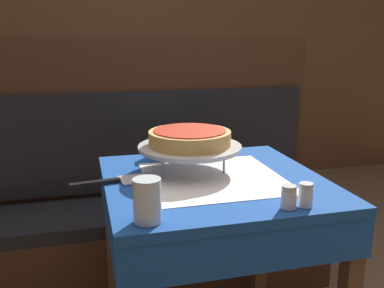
% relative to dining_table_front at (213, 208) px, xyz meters
% --- Properties ---
extents(dining_table_front, '(0.70, 0.70, 0.78)m').
position_rel_dining_table_front_xyz_m(dining_table_front, '(0.00, 0.00, 0.00)').
color(dining_table_front, '#194799').
rests_on(dining_table_front, ground_plane).
extents(dining_table_rear, '(0.86, 0.86, 0.77)m').
position_rel_dining_table_front_xyz_m(dining_table_rear, '(-0.09, 1.59, -0.01)').
color(dining_table_rear, '#194799').
rests_on(dining_table_rear, ground_plane).
extents(booth_bench, '(1.72, 0.44, 1.22)m').
position_rel_dining_table_front_xyz_m(booth_bench, '(-0.11, 0.68, -0.31)').
color(booth_bench, '#3D2316').
rests_on(booth_bench, ground_plane).
extents(back_wall_panel, '(6.00, 0.04, 2.40)m').
position_rel_dining_table_front_xyz_m(back_wall_panel, '(0.00, 2.21, 0.53)').
color(back_wall_panel, brown).
rests_on(back_wall_panel, ground_plane).
extents(pizza_pan_stand, '(0.35, 0.35, 0.09)m').
position_rel_dining_table_front_xyz_m(pizza_pan_stand, '(-0.06, 0.09, 0.19)').
color(pizza_pan_stand, '#ADADB2').
rests_on(pizza_pan_stand, dining_table_front).
extents(deep_dish_pizza, '(0.28, 0.28, 0.05)m').
position_rel_dining_table_front_xyz_m(deep_dish_pizza, '(-0.06, 0.09, 0.22)').
color(deep_dish_pizza, tan).
rests_on(deep_dish_pizza, pizza_pan_stand).
extents(pizza_server, '(0.27, 0.11, 0.01)m').
position_rel_dining_table_front_xyz_m(pizza_server, '(-0.31, 0.03, 0.11)').
color(pizza_server, '#BCBCC1').
rests_on(pizza_server, dining_table_front).
extents(water_glass_near, '(0.07, 0.07, 0.11)m').
position_rel_dining_table_front_xyz_m(water_glass_near, '(-0.26, -0.29, 0.16)').
color(water_glass_near, silver).
rests_on(water_glass_near, dining_table_front).
extents(salt_shaker, '(0.04, 0.04, 0.06)m').
position_rel_dining_table_front_xyz_m(salt_shaker, '(0.11, -0.30, 0.14)').
color(salt_shaker, silver).
rests_on(salt_shaker, dining_table_front).
extents(pepper_shaker, '(0.04, 0.04, 0.07)m').
position_rel_dining_table_front_xyz_m(pepper_shaker, '(0.16, -0.30, 0.14)').
color(pepper_shaker, silver).
rests_on(pepper_shaker, dining_table_front).
extents(napkin_holder, '(0.10, 0.05, 0.09)m').
position_rel_dining_table_front_xyz_m(napkin_holder, '(-0.11, 0.31, 0.15)').
color(napkin_holder, '#B2B2B7').
rests_on(napkin_holder, dining_table_front).
extents(condiment_caddy, '(0.11, 0.11, 0.18)m').
position_rel_dining_table_front_xyz_m(condiment_caddy, '(-0.17, 1.52, 0.15)').
color(condiment_caddy, black).
rests_on(condiment_caddy, dining_table_rear).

